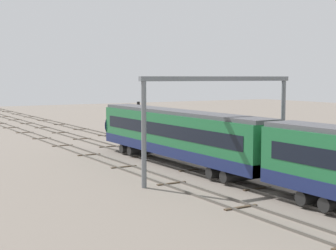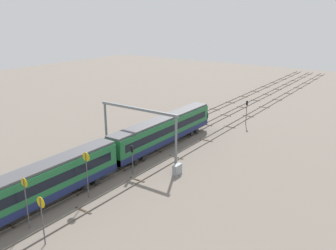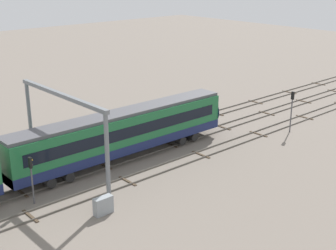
% 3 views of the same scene
% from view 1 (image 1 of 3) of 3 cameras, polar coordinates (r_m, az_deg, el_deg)
% --- Properties ---
extents(ground_plane, '(201.72, 201.72, 0.00)m').
position_cam_1_polar(ground_plane, '(46.65, -0.23, -4.29)').
color(ground_plane, slate).
extents(track_near_foreground, '(185.72, 2.40, 0.16)m').
position_cam_1_polar(track_near_foreground, '(48.91, 4.10, -3.76)').
color(track_near_foreground, '#59544C').
rests_on(track_near_foreground, ground).
extents(track_with_train, '(185.72, 2.40, 0.16)m').
position_cam_1_polar(track_with_train, '(46.64, -0.23, -4.20)').
color(track_with_train, '#59544C').
rests_on(track_with_train, ground).
extents(track_middle, '(185.72, 2.40, 0.16)m').
position_cam_1_polar(track_middle, '(44.65, -4.98, -4.65)').
color(track_middle, '#59544C').
rests_on(track_middle, ground).
extents(overhead_gantry, '(0.40, 13.76, 7.89)m').
position_cam_1_polar(overhead_gantry, '(39.17, 5.81, 2.28)').
color(overhead_gantry, slate).
rests_on(overhead_gantry, ground).
extents(signal_light_trackside_approach, '(0.31, 0.32, 4.78)m').
position_cam_1_polar(signal_light_trackside_approach, '(64.29, -3.34, 1.16)').
color(signal_light_trackside_approach, '#4C4C51').
rests_on(signal_light_trackside_approach, ground).
extents(signal_light_trackside_departure, '(0.31, 0.32, 4.01)m').
position_cam_1_polar(signal_light_trackside_departure, '(37.68, 13.04, -2.65)').
color(signal_light_trackside_departure, '#4C4C51').
rests_on(signal_light_trackside_departure, ground).
extents(relay_cabinet, '(1.56, 0.62, 1.42)m').
position_cam_1_polar(relay_cabinet, '(43.77, 14.91, -4.17)').
color(relay_cabinet, gray).
rests_on(relay_cabinet, ground).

